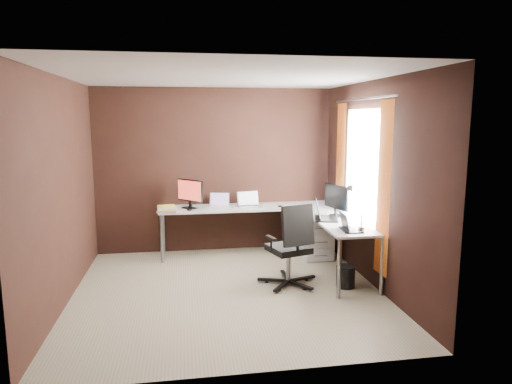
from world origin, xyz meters
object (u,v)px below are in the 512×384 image
(laptop_silver, at_px, (249,203))
(desk_lamp, at_px, (355,202))
(laptop_black_big, at_px, (323,215))
(office_chair, at_px, (290,261))
(monitor_left, at_px, (190,192))
(monitor_right, at_px, (336,198))
(wastebasket, at_px, (346,276))
(book_stack, at_px, (167,209))
(laptop_white, at_px, (219,204))
(drawer_pedestal, at_px, (316,237))
(laptop_black_small, at_px, (348,227))

(laptop_silver, distance_m, desk_lamp, 1.96)
(laptop_black_big, distance_m, office_chair, 0.82)
(monitor_left, bearing_deg, monitor_right, 21.30)
(desk_lamp, height_order, wastebasket, desk_lamp)
(book_stack, distance_m, desk_lamp, 2.68)
(laptop_white, height_order, desk_lamp, desk_lamp)
(drawer_pedestal, height_order, office_chair, office_chair)
(monitor_left, distance_m, laptop_black_big, 2.00)
(book_stack, relative_size, wastebasket, 1.06)
(office_chair, height_order, wastebasket, office_chair)
(monitor_left, relative_size, laptop_silver, 1.17)
(laptop_silver, xyz_separation_m, laptop_black_small, (0.95, -1.65, -0.00))
(monitor_right, height_order, laptop_black_small, monitor_right)
(wastebasket, bearing_deg, office_chair, 165.61)
(drawer_pedestal, height_order, monitor_right, monitor_right)
(laptop_black_small, bearing_deg, monitor_right, -4.17)
(drawer_pedestal, height_order, laptop_black_small, laptop_black_small)
(laptop_silver, relative_size, office_chair, 0.35)
(monitor_left, relative_size, office_chair, 0.41)
(laptop_black_big, bearing_deg, monitor_left, 74.94)
(monitor_right, height_order, desk_lamp, desk_lamp)
(office_chair, bearing_deg, book_stack, 124.12)
(drawer_pedestal, relative_size, monitor_left, 1.41)
(monitor_left, bearing_deg, book_stack, -106.01)
(book_stack, bearing_deg, desk_lamp, -33.13)
(office_chair, bearing_deg, laptop_white, 99.74)
(laptop_black_big, xyz_separation_m, book_stack, (-2.05, 0.83, -0.02))
(laptop_black_small, bearing_deg, laptop_white, 43.26)
(laptop_white, bearing_deg, desk_lamp, -35.40)
(drawer_pedestal, bearing_deg, laptop_white, 163.53)
(laptop_silver, relative_size, laptop_black_small, 1.10)
(drawer_pedestal, height_order, wastebasket, drawer_pedestal)
(monitor_right, height_order, laptop_black_big, monitor_right)
(monitor_left, xyz_separation_m, laptop_white, (0.43, 0.08, -0.20))
(monitor_right, bearing_deg, laptop_white, 42.41)
(laptop_black_big, xyz_separation_m, desk_lamp, (0.19, -0.63, 0.28))
(book_stack, bearing_deg, laptop_black_big, -22.05)
(monitor_right, xyz_separation_m, book_stack, (-2.28, 0.68, -0.20))
(laptop_black_small, relative_size, book_stack, 1.18)
(laptop_silver, height_order, office_chair, office_chair)
(drawer_pedestal, xyz_separation_m, laptop_black_small, (-0.00, -1.31, 0.48))
(monitor_right, xyz_separation_m, laptop_black_small, (-0.12, -0.79, -0.20))
(laptop_silver, bearing_deg, office_chair, -87.60)
(laptop_black_small, distance_m, desk_lamp, 0.30)
(monitor_left, relative_size, laptop_black_big, 0.89)
(laptop_black_small, xyz_separation_m, wastebasket, (0.01, 0.08, -0.64))
(monitor_left, distance_m, office_chair, 1.95)
(laptop_white, distance_m, desk_lamp, 2.28)
(monitor_left, height_order, desk_lamp, desk_lamp)
(drawer_pedestal, relative_size, wastebasket, 2.27)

